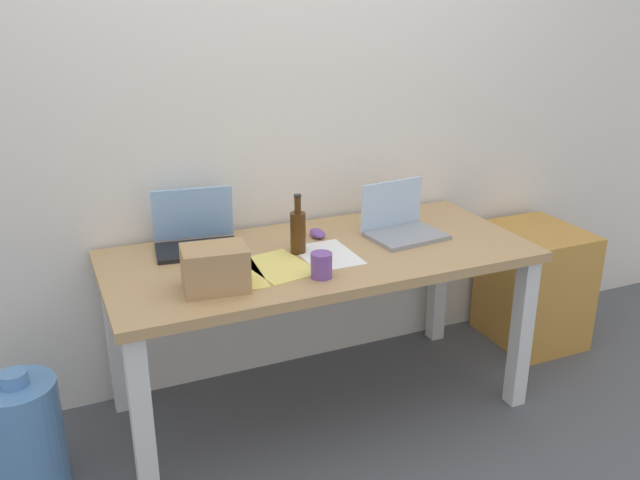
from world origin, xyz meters
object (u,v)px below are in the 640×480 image
object	(u,v)px
laptop_left	(196,236)
beer_bottle	(298,231)
coffee_mug	(321,265)
water_cooler_jug	(24,435)
desk	(320,273)
laptop_right	(402,225)
computer_mouse	(317,233)
cardboard_box	(215,268)
filing_cabinet	(534,285)

from	to	relation	value
laptop_left	beer_bottle	xyz separation A→B (m)	(0.37, -0.21, 0.04)
coffee_mug	water_cooler_jug	xyz separation A→B (m)	(-1.09, 0.19, -0.56)
water_cooler_jug	desk	bearing A→B (deg)	2.24
laptop_right	coffee_mug	bearing A→B (deg)	-150.92
beer_bottle	computer_mouse	world-z (taller)	beer_bottle
cardboard_box	laptop_left	bearing A→B (deg)	85.71
computer_mouse	water_cooler_jug	size ratio (longest dim) A/B	0.21
laptop_right	beer_bottle	world-z (taller)	beer_bottle
laptop_right	water_cooler_jug	world-z (taller)	laptop_right
laptop_left	cardboard_box	xyz separation A→B (m)	(-0.03, -0.42, 0.02)
computer_mouse	laptop_left	bearing A→B (deg)	175.57
computer_mouse	cardboard_box	distance (m)	0.64
laptop_right	beer_bottle	distance (m)	0.49
desk	computer_mouse	distance (m)	0.20
coffee_mug	laptop_left	bearing A→B (deg)	126.66
beer_bottle	filing_cabinet	world-z (taller)	beer_bottle
laptop_right	filing_cabinet	world-z (taller)	laptop_right
beer_bottle	computer_mouse	size ratio (longest dim) A/B	2.43
laptop_right	cardboard_box	world-z (taller)	laptop_right
water_cooler_jug	cardboard_box	bearing A→B (deg)	-10.98
water_cooler_jug	laptop_left	bearing A→B (deg)	20.97
cardboard_box	water_cooler_jug	distance (m)	0.93
water_cooler_jug	filing_cabinet	bearing A→B (deg)	4.02
beer_bottle	computer_mouse	bearing A→B (deg)	43.57
desk	coffee_mug	bearing A→B (deg)	-112.35
filing_cabinet	cardboard_box	bearing A→B (deg)	-169.94
laptop_right	computer_mouse	xyz separation A→B (m)	(-0.34, 0.12, -0.03)
computer_mouse	cardboard_box	bearing A→B (deg)	-143.64
laptop_right	coffee_mug	xyz separation A→B (m)	(-0.50, -0.28, 0.00)
water_cooler_jug	laptop_right	bearing A→B (deg)	3.05
laptop_left	coffee_mug	size ratio (longest dim) A/B	3.74
laptop_right	filing_cabinet	xyz separation A→B (m)	(0.85, 0.09, -0.47)
laptop_left	filing_cabinet	world-z (taller)	laptop_left
beer_bottle	cardboard_box	distance (m)	0.45
laptop_left	cardboard_box	bearing A→B (deg)	-94.29
beer_bottle	water_cooler_jug	bearing A→B (deg)	-176.24
computer_mouse	cardboard_box	xyz separation A→B (m)	(-0.54, -0.34, 0.06)
desk	coffee_mug	distance (m)	0.29
water_cooler_jug	filing_cabinet	world-z (taller)	filing_cabinet
cardboard_box	computer_mouse	bearing A→B (deg)	32.54
desk	laptop_right	world-z (taller)	laptop_right
computer_mouse	filing_cabinet	xyz separation A→B (m)	(1.19, -0.04, -0.44)
laptop_left	computer_mouse	xyz separation A→B (m)	(0.51, -0.07, -0.04)
coffee_mug	water_cooler_jug	size ratio (longest dim) A/B	0.20
beer_bottle	filing_cabinet	size ratio (longest dim) A/B	0.40
desk	beer_bottle	bearing A→B (deg)	163.03
desk	beer_bottle	xyz separation A→B (m)	(-0.08, 0.03, 0.19)
laptop_left	computer_mouse	distance (m)	0.51
laptop_left	cardboard_box	distance (m)	0.42
laptop_left	filing_cabinet	bearing A→B (deg)	-3.70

